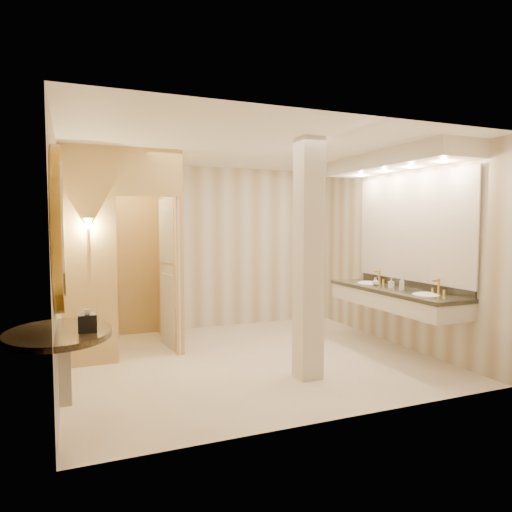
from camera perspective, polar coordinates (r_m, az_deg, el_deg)
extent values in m
plane|color=white|center=(6.06, -0.69, -12.74)|extent=(4.50, 4.50, 0.00)
plane|color=white|center=(5.88, -0.71, 13.34)|extent=(4.50, 4.50, 0.00)
cube|color=beige|center=(7.71, -6.09, 1.04)|extent=(4.50, 0.02, 2.70)
cube|color=beige|center=(4.02, 9.68, -1.70)|extent=(4.50, 0.02, 2.70)
cube|color=beige|center=(5.42, -23.44, -0.51)|extent=(0.02, 4.00, 2.70)
cube|color=beige|center=(6.95, 16.86, 0.57)|extent=(0.02, 4.00, 2.70)
cube|color=#DCC073|center=(6.80, -10.85, 0.59)|extent=(0.10, 1.50, 2.70)
cube|color=#DCC073|center=(5.92, -20.18, -0.07)|extent=(0.65, 0.10, 2.70)
cube|color=#DCC073|center=(6.01, -13.39, 10.14)|extent=(0.80, 0.10, 0.60)
cube|color=beige|center=(6.46, -10.67, -2.24)|extent=(0.15, 0.80, 2.10)
cylinder|color=gold|center=(5.84, -20.20, 1.84)|extent=(0.03, 0.03, 0.30)
cone|color=beige|center=(5.84, -20.25, 3.80)|extent=(0.14, 0.14, 0.14)
cube|color=beige|center=(6.52, 16.90, -5.13)|extent=(0.60, 2.20, 0.24)
cube|color=black|center=(6.50, 16.92, -4.09)|extent=(0.64, 2.24, 0.05)
cube|color=black|center=(6.67, 18.81, -3.32)|extent=(0.03, 2.20, 0.10)
ellipsoid|color=white|center=(6.06, 20.46, -4.94)|extent=(0.40, 0.44, 0.15)
cylinder|color=gold|center=(6.18, 21.86, -3.59)|extent=(0.03, 0.03, 0.22)
ellipsoid|color=white|center=(6.97, 13.84, -3.66)|extent=(0.40, 0.44, 0.15)
cylinder|color=gold|center=(7.08, 15.18, -2.51)|extent=(0.03, 0.03, 0.22)
cube|color=white|center=(6.62, 18.93, 3.39)|extent=(0.03, 2.20, 1.40)
cube|color=beige|center=(6.50, 17.24, 11.29)|extent=(0.75, 2.40, 0.22)
cylinder|color=black|center=(4.11, -23.47, -8.92)|extent=(1.05, 1.05, 0.05)
cube|color=beige|center=(4.18, -22.80, -12.92)|extent=(0.10, 0.10, 0.60)
cylinder|color=#EBB545|center=(4.01, -23.53, 3.02)|extent=(0.07, 1.05, 1.05)
cylinder|color=white|center=(4.01, -22.95, 3.04)|extent=(0.02, 0.84, 0.84)
cube|color=beige|center=(5.15, 6.58, -0.43)|extent=(0.27, 0.27, 2.70)
cube|color=black|center=(3.98, -20.32, -7.84)|extent=(0.15, 0.15, 0.14)
imported|color=white|center=(7.29, -20.50, -7.17)|extent=(0.43, 0.73, 0.73)
imported|color=beige|center=(6.52, 16.54, -3.24)|extent=(0.08, 0.08, 0.13)
imported|color=silver|center=(6.71, 14.70, -3.09)|extent=(0.11, 0.11, 0.11)
imported|color=#C6B28C|center=(6.29, 17.76, -3.31)|extent=(0.09, 0.09, 0.18)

